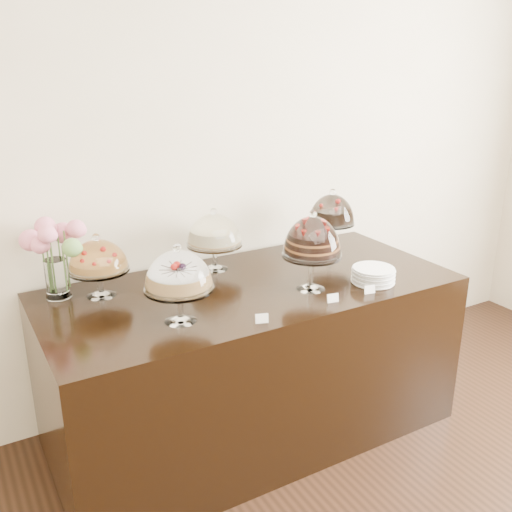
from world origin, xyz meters
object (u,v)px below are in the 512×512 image
flower_vase (54,247)px  cake_stand_choco_layer (312,240)px  cake_stand_dark_choco (332,212)px  cake_stand_fruit_tart (98,258)px  cake_stand_sugar_sponge (178,274)px  plate_stack (373,275)px  display_counter (252,360)px  cake_stand_cheesecake (214,232)px

flower_vase → cake_stand_choco_layer: bearing=-25.6°
cake_stand_dark_choco → cake_stand_fruit_tart: bearing=178.4°
cake_stand_sugar_sponge → cake_stand_dark_choco: cake_stand_dark_choco is taller
cake_stand_choco_layer → cake_stand_fruit_tart: size_ratio=1.29×
cake_stand_choco_layer → flower_vase: (-1.16, 0.56, -0.01)m
cake_stand_choco_layer → plate_stack: 0.42m
plate_stack → display_counter: bearing=153.6°
cake_stand_cheesecake → flower_vase: flower_vase is taller
cake_stand_sugar_sponge → cake_stand_choco_layer: cake_stand_choco_layer is taller
cake_stand_dark_choco → display_counter: bearing=-162.2°
cake_stand_fruit_tart → plate_stack: cake_stand_fruit_tart is taller
plate_stack → cake_stand_dark_choco: bearing=79.3°
cake_stand_choco_layer → display_counter: bearing=141.4°
flower_vase → plate_stack: bearing=-23.5°
display_counter → cake_stand_dark_choco: size_ratio=5.45×
display_counter → cake_stand_fruit_tart: size_ratio=6.67×
display_counter → cake_stand_choco_layer: 0.79m
display_counter → cake_stand_fruit_tart: bearing=160.5°
cake_stand_choco_layer → cake_stand_fruit_tart: cake_stand_choco_layer is taller
display_counter → flower_vase: flower_vase is taller
cake_stand_sugar_sponge → flower_vase: size_ratio=0.93×
display_counter → cake_stand_dark_choco: 1.01m
cake_stand_fruit_tart → plate_stack: size_ratio=1.46×
cake_stand_dark_choco → cake_stand_fruit_tart: (-1.41, 0.04, -0.06)m
display_counter → cake_stand_fruit_tart: 1.01m
cake_stand_sugar_sponge → display_counter: bearing=23.5°
cake_stand_sugar_sponge → cake_stand_dark_choco: 1.25m
cake_stand_dark_choco → cake_stand_sugar_sponge: bearing=-159.8°
cake_stand_sugar_sponge → cake_stand_choco_layer: (0.74, 0.02, 0.04)m
flower_vase → plate_stack: size_ratio=1.79×
cake_stand_dark_choco → plate_stack: (-0.10, -0.51, -0.22)m
display_counter → cake_stand_sugar_sponge: size_ratio=5.87×
cake_stand_sugar_sponge → cake_stand_fruit_tart: cake_stand_sugar_sponge is taller
cake_stand_cheesecake → flower_vase: size_ratio=0.89×
display_counter → cake_stand_choco_layer: size_ratio=5.16×
cake_stand_choco_layer → plate_stack: cake_stand_choco_layer is taller
cake_stand_cheesecake → flower_vase: 0.86m
cake_stand_sugar_sponge → plate_stack: bearing=-4.1°
cake_stand_fruit_tart → plate_stack: bearing=-22.7°
cake_stand_dark_choco → cake_stand_cheesecake: bearing=172.5°
cake_stand_sugar_sponge → flower_vase: flower_vase is taller
cake_stand_dark_choco → flower_vase: size_ratio=1.00×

